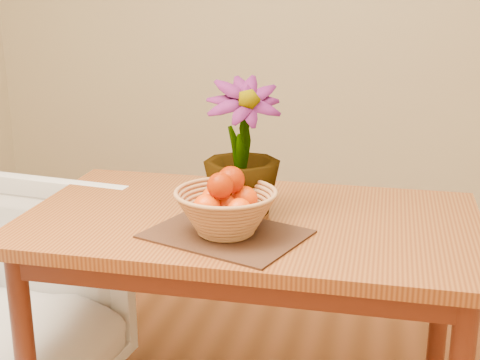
# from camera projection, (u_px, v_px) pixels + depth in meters

# --- Properties ---
(table) EXTENTS (1.40, 0.80, 0.75)m
(table) POSITION_uv_depth(u_px,v_px,m) (249.00, 243.00, 2.09)
(table) COLOR brown
(table) RESTS_ON floor
(placemat) EXTENTS (0.51, 0.44, 0.01)m
(placemat) POSITION_uv_depth(u_px,v_px,m) (226.00, 234.00, 1.91)
(placemat) COLOR #3C2315
(placemat) RESTS_ON table
(wicker_basket) EXTENTS (0.29, 0.29, 0.12)m
(wicker_basket) POSITION_uv_depth(u_px,v_px,m) (226.00, 214.00, 1.89)
(wicker_basket) COLOR #A87646
(wicker_basket) RESTS_ON placemat
(orange_pile) EXTENTS (0.17, 0.17, 0.14)m
(orange_pile) POSITION_uv_depth(u_px,v_px,m) (226.00, 194.00, 1.88)
(orange_pile) COLOR #FF3504
(orange_pile) RESTS_ON wicker_basket
(potted_plant) EXTENTS (0.31, 0.31, 0.42)m
(potted_plant) POSITION_uv_depth(u_px,v_px,m) (242.00, 148.00, 2.03)
(potted_plant) COLOR #124012
(potted_plant) RESTS_ON table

